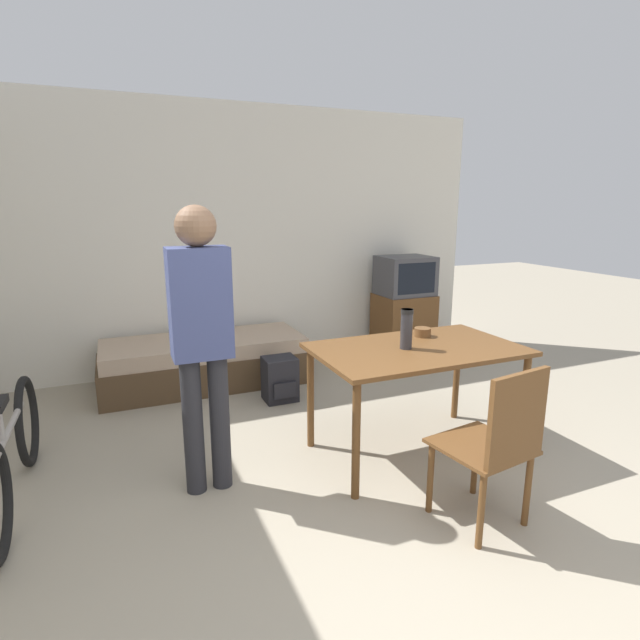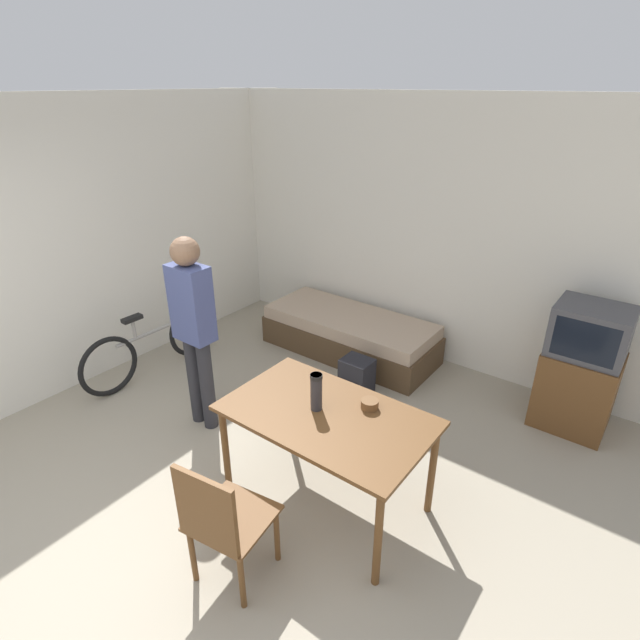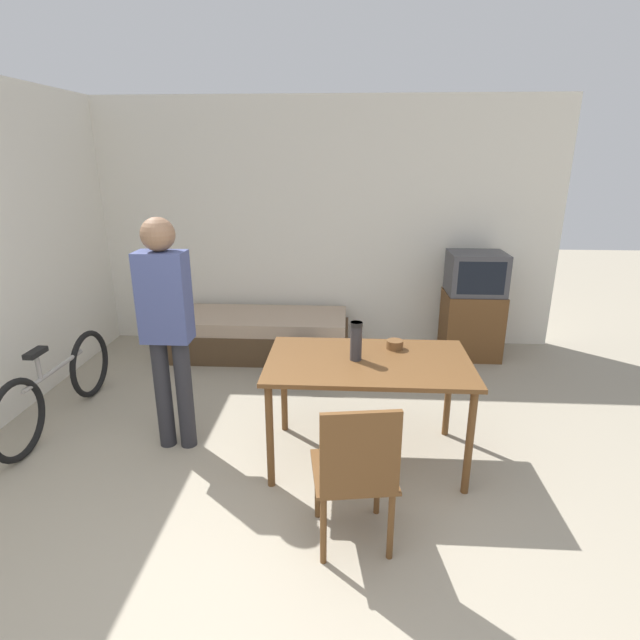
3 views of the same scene
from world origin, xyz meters
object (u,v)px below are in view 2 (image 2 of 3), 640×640
(tv, at_px, (581,370))
(wooden_chair, at_px, (221,520))
(backpack, at_px, (356,378))
(person_standing, at_px, (193,321))
(thermos_flask, at_px, (316,390))
(daybed, at_px, (350,334))
(mate_bowl, at_px, (370,404))
(bicycle, at_px, (153,346))
(dining_table, at_px, (327,424))

(tv, xyz_separation_m, wooden_chair, (-1.27, -2.94, -0.04))
(wooden_chair, bearing_deg, backpack, 102.57)
(person_standing, relative_size, thermos_flask, 6.35)
(daybed, bearing_deg, mate_bowl, -52.85)
(person_standing, xyz_separation_m, mate_bowl, (1.61, 0.13, -0.20))
(wooden_chair, distance_m, bicycle, 2.71)
(wooden_chair, relative_size, bicycle, 0.57)
(daybed, relative_size, dining_table, 1.38)
(person_standing, bearing_deg, tv, 36.81)
(thermos_flask, bearing_deg, bicycle, 171.50)
(wooden_chair, bearing_deg, dining_table, 84.37)
(wooden_chair, bearing_deg, tv, 66.53)
(thermos_flask, height_order, backpack, thermos_flask)
(backpack, bearing_deg, tv, 23.91)
(backpack, bearing_deg, bicycle, -154.74)
(tv, height_order, thermos_flask, tv)
(tv, height_order, mate_bowl, tv)
(daybed, relative_size, thermos_flask, 7.14)
(wooden_chair, relative_size, mate_bowl, 7.65)
(daybed, xyz_separation_m, thermos_flask, (1.02, -1.94, 0.69))
(tv, bearing_deg, wooden_chair, -113.47)
(backpack, bearing_deg, person_standing, -125.94)
(tv, relative_size, person_standing, 0.66)
(dining_table, height_order, backpack, dining_table)
(tv, distance_m, dining_table, 2.36)
(daybed, height_order, wooden_chair, wooden_chair)
(bicycle, relative_size, backpack, 4.08)
(wooden_chair, bearing_deg, person_standing, 143.44)
(person_standing, xyz_separation_m, thermos_flask, (1.33, -0.09, -0.09))
(tv, bearing_deg, mate_bowl, -118.65)
(bicycle, height_order, person_standing, person_standing)
(bicycle, distance_m, backpack, 2.12)
(daybed, distance_m, person_standing, 2.03)
(person_standing, bearing_deg, mate_bowl, 4.75)
(daybed, height_order, mate_bowl, mate_bowl)
(mate_bowl, bearing_deg, bicycle, 177.12)
(mate_bowl, bearing_deg, tv, 61.35)
(bicycle, distance_m, mate_bowl, 2.72)
(wooden_chair, height_order, bicycle, wooden_chair)
(bicycle, relative_size, thermos_flask, 5.99)
(person_standing, xyz_separation_m, backpack, (0.85, 1.17, -0.81))
(daybed, xyz_separation_m, bicycle, (-1.37, -1.58, 0.09))
(thermos_flask, bearing_deg, wooden_chair, -89.96)
(person_standing, bearing_deg, daybed, 80.47)
(bicycle, bearing_deg, dining_table, -8.25)
(daybed, relative_size, person_standing, 1.12)
(daybed, height_order, person_standing, person_standing)
(tv, relative_size, backpack, 2.88)
(bicycle, xyz_separation_m, backpack, (1.91, 0.90, -0.12))
(bicycle, height_order, backpack, bicycle)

